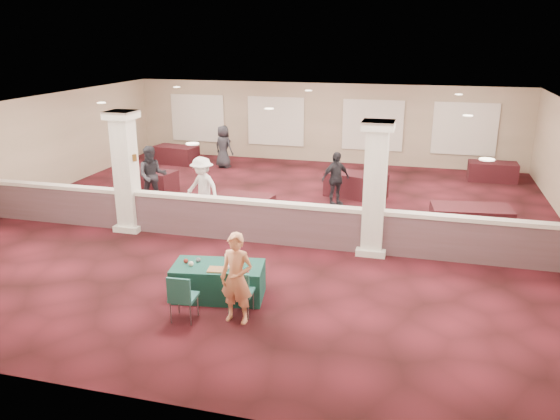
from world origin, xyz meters
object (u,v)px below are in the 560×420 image
(woman, at_px, (237,278))
(attendee_a, at_px, (152,176))
(attendee_b, at_px, (202,187))
(conf_chair_main, at_px, (240,290))
(near_table, at_px, (218,281))
(conf_chair_side, at_px, (182,295))
(far_table_front_center, at_px, (245,206))
(far_table_front_right, at_px, (470,222))
(far_table_back_left, at_px, (176,155))
(far_table_front_left, at_px, (149,181))
(far_table_back_right, at_px, (492,172))
(attendee_c, at_px, (336,179))
(attendee_d, at_px, (223,147))
(far_table_back_center, at_px, (356,185))

(woman, distance_m, attendee_a, 7.86)
(attendee_b, bearing_deg, conf_chair_main, -39.60)
(near_table, relative_size, conf_chair_side, 1.94)
(near_table, relative_size, conf_chair_main, 1.96)
(near_table, height_order, far_table_front_center, near_table)
(far_table_front_right, bearing_deg, far_table_back_left, 152.31)
(woman, xyz_separation_m, far_table_front_center, (-1.79, 5.77, -0.53))
(far_table_front_left, height_order, far_table_back_left, far_table_front_left)
(far_table_back_right, distance_m, attendee_b, 10.71)
(far_table_front_center, bearing_deg, attendee_b, -165.47)
(attendee_c, bearing_deg, conf_chair_main, -138.55)
(conf_chair_side, bearing_deg, attendee_c, 75.91)
(far_table_front_center, xyz_separation_m, attendee_c, (2.34, 1.80, 0.51))
(far_table_front_left, bearing_deg, woman, -52.60)
(far_table_front_right, height_order, far_table_back_left, far_table_front_right)
(attendee_b, bearing_deg, attendee_d, 126.39)
(conf_chair_side, distance_m, woman, 1.05)
(far_table_front_right, relative_size, attendee_c, 1.19)
(far_table_front_left, bearing_deg, conf_chair_main, -51.96)
(near_table, height_order, far_table_back_left, far_table_back_left)
(conf_chair_side, bearing_deg, attendee_d, 103.82)
(far_table_back_left, relative_size, far_table_back_center, 0.92)
(far_table_front_left, distance_m, far_table_back_left, 4.21)
(far_table_front_left, xyz_separation_m, far_table_back_center, (6.78, 1.18, 0.02))
(near_table, distance_m, woman, 1.18)
(near_table, xyz_separation_m, conf_chair_main, (0.66, -0.62, 0.19))
(conf_chair_main, distance_m, far_table_front_right, 7.12)
(conf_chair_main, xyz_separation_m, far_table_back_center, (1.08, 8.47, -0.15))
(conf_chair_side, relative_size, woman, 0.54)
(conf_chair_main, xyz_separation_m, attendee_a, (-4.86, 5.97, 0.38))
(conf_chair_side, xyz_separation_m, attendee_d, (-3.58, 11.71, 0.29))
(attendee_d, bearing_deg, far_table_back_right, -156.33)
(far_table_front_right, relative_size, far_table_back_right, 1.19)
(far_table_front_center, relative_size, attendee_a, 0.89)
(attendee_b, bearing_deg, far_table_front_right, 23.73)
(woman, bearing_deg, far_table_back_center, 88.53)
(attendee_c, bearing_deg, attendee_a, 150.41)
(conf_chair_side, distance_m, far_table_front_left, 9.12)
(far_table_front_left, bearing_deg, attendee_b, -35.96)
(attendee_a, xyz_separation_m, attendee_c, (5.43, 1.41, -0.08))
(attendee_d, bearing_deg, conf_chair_side, 127.60)
(conf_chair_side, height_order, woman, woman)
(far_table_back_center, bearing_deg, near_table, -102.49)
(far_table_back_left, distance_m, attendee_a, 5.74)
(conf_chair_main, xyz_separation_m, far_table_front_center, (-1.77, 5.57, -0.21))
(near_table, relative_size, far_table_front_center, 1.09)
(attendee_c, bearing_deg, attendee_b, 166.91)
(conf_chair_side, bearing_deg, far_table_back_center, 74.15)
(attendee_c, bearing_deg, far_table_front_center, 173.50)
(attendee_b, xyz_separation_m, attendee_c, (3.50, 2.10, -0.05))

